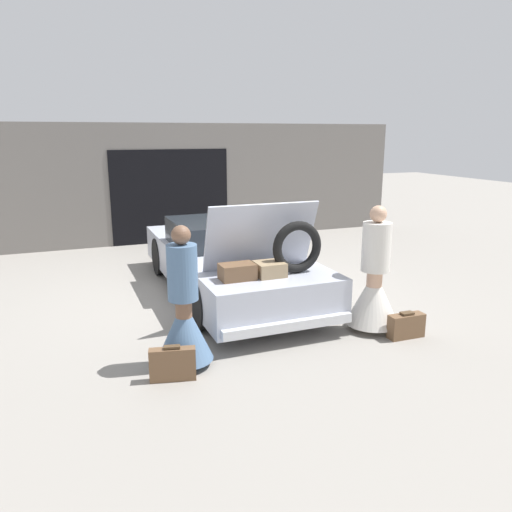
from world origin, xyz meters
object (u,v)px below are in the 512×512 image
object	(u,v)px
car	(227,260)
suitcase_beside_right_person	(406,326)
person_left	(184,318)
person_right	(374,287)
suitcase_beside_left_person	(173,364)

from	to	relation	value
car	suitcase_beside_right_person	size ratio (longest dim) A/B	9.90
person_left	car	bearing A→B (deg)	163.78
suitcase_beside_right_person	person_left	bearing A→B (deg)	174.44
car	person_left	xyz separation A→B (m)	(-1.30, -2.39, 0.02)
person_right	suitcase_beside_right_person	world-z (taller)	person_right
suitcase_beside_left_person	suitcase_beside_right_person	distance (m)	3.04
person_left	suitcase_beside_right_person	distance (m)	2.88
car	suitcase_beside_left_person	xyz separation A→B (m)	(-1.51, -2.69, -0.37)
car	person_right	bearing A→B (deg)	-60.08
person_left	suitcase_beside_right_person	size ratio (longest dim) A/B	3.34
car	suitcase_beside_left_person	bearing A→B (deg)	-119.30
person_left	suitcase_beside_left_person	size ratio (longest dim) A/B	3.20
suitcase_beside_left_person	person_left	bearing A→B (deg)	55.02
car	suitcase_beside_left_person	distance (m)	3.11
car	suitcase_beside_right_person	world-z (taller)	car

